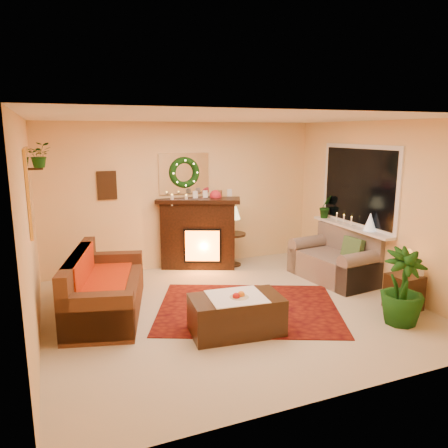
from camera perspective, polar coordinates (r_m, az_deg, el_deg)
name	(u,v)px	position (r m, az deg, el deg)	size (l,w,h in m)	color
floor	(233,309)	(6.21, 1.25, -11.06)	(5.00, 5.00, 0.00)	beige
ceiling	(234,118)	(5.72, 1.37, 13.66)	(5.00, 5.00, 0.00)	white
wall_back	(184,196)	(7.91, -5.23, 3.70)	(5.00, 5.00, 0.00)	#EFD88C
wall_front	(337,264)	(3.93, 14.56, -5.14)	(5.00, 5.00, 0.00)	#EFD88C
wall_left	(30,234)	(5.37, -23.99, -1.24)	(4.50, 4.50, 0.00)	#EFD88C
wall_right	(382,206)	(7.19, 19.91, 2.20)	(4.50, 4.50, 0.00)	#EFD88C
area_rug	(248,308)	(6.23, 3.18, -10.93)	(2.48, 1.86, 0.01)	#5F110B
sofa	(106,283)	(6.16, -15.14, -7.40)	(0.87, 1.97, 0.85)	#4E3922
red_throw	(98,278)	(6.31, -16.12, -6.77)	(0.82, 1.33, 0.02)	red
fireplace	(198,238)	(7.92, -3.37, -1.80)	(1.31, 0.42, 1.20)	black
poinsettia	(215,196)	(7.85, -1.12, 3.69)	(0.21, 0.21, 0.21)	red
mantel_candle_a	(172,200)	(7.65, -6.80, 3.08)	(0.06, 0.06, 0.19)	white
mantel_candle_b	(186,200)	(7.66, -4.95, 3.13)	(0.06, 0.06, 0.17)	beige
mantel_mirror	(184,174)	(7.85, -5.24, 6.58)	(0.92, 0.02, 0.72)	white
wreath	(185,173)	(7.81, -5.15, 6.70)	(0.55, 0.55, 0.11)	#194719
wall_art	(107,185)	(7.58, -15.05, 4.89)	(0.32, 0.03, 0.48)	#381E11
gold_mirror	(29,191)	(5.59, -24.11, 3.93)	(0.03, 0.84, 1.00)	gold
hanging_plant	(41,167)	(6.31, -22.84, 6.85)	(0.33, 0.28, 0.36)	#194719
loveseat	(334,255)	(7.50, 14.20, -3.95)	(0.84, 1.45, 0.84)	#B3A295
window_frame	(359,186)	(7.56, 17.18, 4.74)	(0.03, 1.86, 1.36)	white
window_glass	(358,186)	(7.55, 17.09, 4.74)	(0.02, 1.70, 1.22)	black
window_sill	(351,227)	(7.60, 16.26, -0.37)	(0.22, 1.86, 0.04)	white
mini_tree	(370,222)	(7.27, 18.55, 0.31)	(0.19, 0.19, 0.29)	white
sill_plant	(326,207)	(8.14, 13.13, 2.14)	(0.30, 0.24, 0.54)	#275721
side_table_round	(233,248)	(8.05, 1.17, -3.20)	(0.47, 0.47, 0.61)	black
lamp_cream	(231,219)	(7.93, 0.95, 0.69)	(0.33, 0.33, 0.50)	#EAD783
end_table_square	(404,290)	(6.64, 22.45, -7.98)	(0.40, 0.40, 0.49)	#4E2611
lamp_tiffany	(409,257)	(6.53, 22.96, -3.97)	(0.29, 0.29, 0.42)	orange
coffee_table	(236,317)	(5.47, 1.61, -12.00)	(1.11, 0.61, 0.47)	#3E2513
fruit_bowl	(239,299)	(5.35, 1.99, -9.77)	(0.24, 0.24, 0.05)	beige
floor_palm	(402,290)	(6.07, 22.26, -8.00)	(1.65, 1.65, 2.95)	#163710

